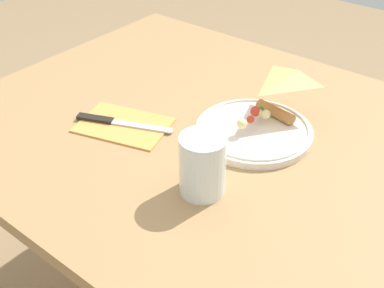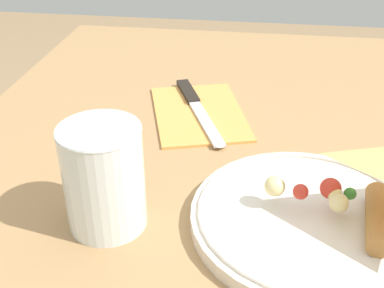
% 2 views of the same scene
% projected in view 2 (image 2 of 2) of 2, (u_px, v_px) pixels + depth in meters
% --- Properties ---
extents(dining_table, '(1.06, 0.89, 0.72)m').
position_uv_depth(dining_table, '(265.00, 224.00, 0.67)').
color(dining_table, '#A87F51').
rests_on(dining_table, ground_plane).
extents(plate_pizza, '(0.25, 0.25, 0.05)m').
position_uv_depth(plate_pizza, '(310.00, 216.00, 0.51)').
color(plate_pizza, silver).
rests_on(plate_pizza, dining_table).
extents(milk_glass, '(0.08, 0.08, 0.12)m').
position_uv_depth(milk_glass, '(104.00, 182.00, 0.49)').
color(milk_glass, white).
rests_on(milk_glass, dining_table).
extents(napkin_folded, '(0.22, 0.18, 0.00)m').
position_uv_depth(napkin_folded, '(199.00, 113.00, 0.73)').
color(napkin_folded, '#E59E4C').
rests_on(napkin_folded, dining_table).
extents(butter_knife, '(0.21, 0.10, 0.01)m').
position_uv_depth(butter_knife, '(197.00, 107.00, 0.74)').
color(butter_knife, black).
rests_on(butter_knife, napkin_folded).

